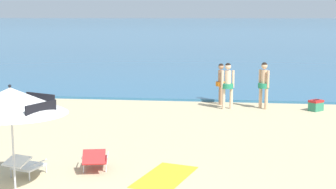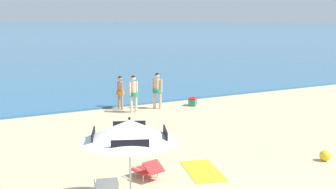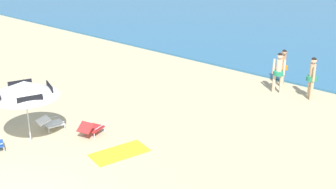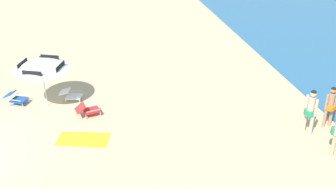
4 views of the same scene
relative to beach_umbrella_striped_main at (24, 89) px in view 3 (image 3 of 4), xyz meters
The scene contains 7 objects.
beach_umbrella_striped_main is the anchor object (origin of this frame).
lounge_chair_beside_umbrella 2.51m from the beach_umbrella_striped_main, 53.40° to the left, with size 0.70×0.99×0.53m.
lounge_chair_facing_sea 1.85m from the beach_umbrella_striped_main, 102.83° to the left, with size 0.75×0.97×0.50m.
person_standing_near_shore 10.90m from the beach_umbrella_striped_main, 59.90° to the left, with size 0.43×0.43×1.74m.
person_standing_beside 10.10m from the beach_umbrella_striped_main, 65.88° to the left, with size 0.49×0.42×1.73m.
person_wading_in 10.89m from the beach_umbrella_striped_main, 69.22° to the left, with size 0.39×0.48×1.61m.
beach_towel 3.59m from the beach_umbrella_striped_main, 25.32° to the left, with size 0.90×1.80×0.01m, color gold.
Camera 3 is at (8.82, -4.35, 6.80)m, focal length 47.93 mm.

